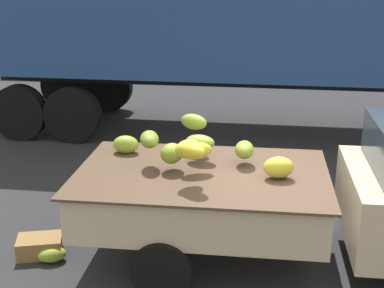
{
  "coord_description": "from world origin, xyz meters",
  "views": [
    {
      "loc": [
        -0.3,
        -5.66,
        3.32
      ],
      "look_at": [
        -1.09,
        0.6,
        1.21
      ],
      "focal_mm": 50.85,
      "sensor_mm": 36.0,
      "label": 1
    }
  ],
  "objects_px": {
    "semi_trailer": "(263,5)",
    "fallen_banana_bunch_near_tailgate": "(52,255)",
    "pickup_truck": "(382,197)",
    "produce_crate": "(40,246)"
  },
  "relations": [
    {
      "from": "pickup_truck",
      "to": "produce_crate",
      "type": "height_order",
      "value": "pickup_truck"
    },
    {
      "from": "fallen_banana_bunch_near_tailgate",
      "to": "produce_crate",
      "type": "xyz_separation_m",
      "value": [
        -0.2,
        0.14,
        0.02
      ]
    },
    {
      "from": "semi_trailer",
      "to": "fallen_banana_bunch_near_tailgate",
      "type": "distance_m",
      "value": 6.46
    },
    {
      "from": "pickup_truck",
      "to": "semi_trailer",
      "type": "height_order",
      "value": "semi_trailer"
    },
    {
      "from": "pickup_truck",
      "to": "produce_crate",
      "type": "xyz_separation_m",
      "value": [
        -3.9,
        -0.19,
        -0.77
      ]
    },
    {
      "from": "produce_crate",
      "to": "fallen_banana_bunch_near_tailgate",
      "type": "bearing_deg",
      "value": -34.53
    },
    {
      "from": "semi_trailer",
      "to": "fallen_banana_bunch_near_tailgate",
      "type": "xyz_separation_m",
      "value": [
        -2.33,
        -5.5,
        -2.45
      ]
    },
    {
      "from": "fallen_banana_bunch_near_tailgate",
      "to": "pickup_truck",
      "type": "bearing_deg",
      "value": 4.98
    },
    {
      "from": "pickup_truck",
      "to": "fallen_banana_bunch_near_tailgate",
      "type": "distance_m",
      "value": 3.8
    },
    {
      "from": "pickup_truck",
      "to": "produce_crate",
      "type": "relative_size",
      "value": 9.61
    }
  ]
}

